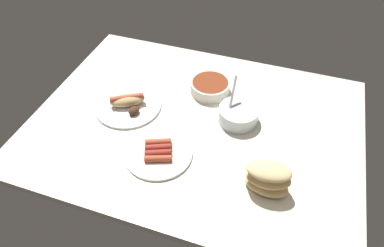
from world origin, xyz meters
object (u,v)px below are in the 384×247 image
bowl_chili (209,86)px  bowl_coleslaw (238,114)px  bread_stack (268,178)px  plate_sausages (158,152)px  plate_hotdog_assembled (128,104)px

bowl_chili → bowl_coleslaw: bearing=139.6°
bread_stack → bowl_coleslaw: size_ratio=0.96×
bread_stack → bowl_chili: bearing=-52.6°
bread_stack → bowl_coleslaw: bearing=-60.3°
plate_sausages → bread_stack: size_ratio=1.57×
plate_sausages → plate_hotdog_assembled: 27.38cm
bowl_coleslaw → bowl_chili: bearing=-40.4°
bowl_chili → bowl_coleslaw: size_ratio=1.03×
plate_hotdog_assembled → plate_sausages: bearing=137.8°
plate_sausages → bowl_chili: bearing=-100.1°
bowl_chili → plate_sausages: bowl_chili is taller
plate_sausages → plate_hotdog_assembled: (20.27, -18.40, 0.78)cm
bowl_chili → plate_hotdog_assembled: size_ratio=0.62×
bowl_coleslaw → bread_stack: bearing=119.7°
bowl_chili → plate_sausages: bearing=79.9°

